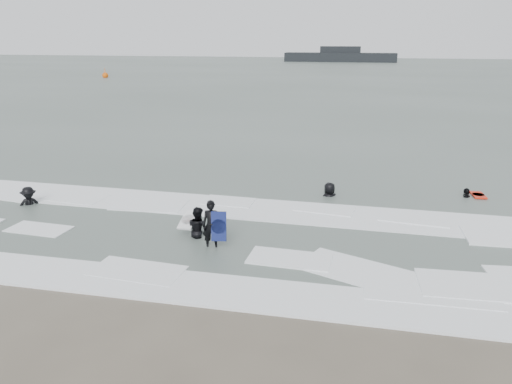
% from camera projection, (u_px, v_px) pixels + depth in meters
% --- Properties ---
extents(ground, '(320.00, 320.00, 0.00)m').
position_uv_depth(ground, '(216.00, 281.00, 14.04)').
color(ground, brown).
rests_on(ground, ground).
extents(sea, '(320.00, 320.00, 0.00)m').
position_uv_depth(sea, '(352.00, 75.00, 88.41)').
color(sea, '#47544C').
rests_on(sea, ground).
extents(surfer_centre, '(0.65, 0.48, 1.66)m').
position_uv_depth(surfer_centre, '(212.00, 249.00, 16.13)').
color(surfer_centre, black).
rests_on(surfer_centre, ground).
extents(surfer_wading, '(1.01, 0.94, 1.65)m').
position_uv_depth(surfer_wading, '(198.00, 238.00, 17.05)').
color(surfer_wading, black).
rests_on(surfer_wading, ground).
extents(surfer_breaker, '(1.22, 1.17, 1.67)m').
position_uv_depth(surfer_breaker, '(30.00, 206.00, 20.19)').
color(surfer_breaker, black).
rests_on(surfer_breaker, ground).
extents(surfer_right_near, '(0.86, 0.98, 1.59)m').
position_uv_depth(surfer_right_near, '(466.00, 198.00, 21.25)').
color(surfer_right_near, black).
rests_on(surfer_right_near, ground).
extents(surfer_right_far, '(1.04, 0.95, 1.78)m').
position_uv_depth(surfer_right_far, '(329.00, 197.00, 21.39)').
color(surfer_right_far, black).
rests_on(surfer_right_far, ground).
extents(surf_foam, '(30.03, 9.06, 0.09)m').
position_uv_depth(surf_foam, '(248.00, 232.00, 17.47)').
color(surf_foam, white).
rests_on(surf_foam, ground).
extents(bodyboards, '(11.10, 8.50, 1.25)m').
position_uv_depth(bodyboards, '(312.00, 212.00, 18.07)').
color(bodyboards, '#11194F').
rests_on(bodyboards, ground).
extents(buoy, '(1.00, 1.00, 1.65)m').
position_uv_depth(buoy, '(105.00, 75.00, 83.57)').
color(buoy, '#D35009').
rests_on(buoy, ground).
extents(vessel_horizon, '(30.29, 5.41, 4.11)m').
position_uv_depth(vessel_horizon, '(340.00, 56.00, 137.08)').
color(vessel_horizon, black).
rests_on(vessel_horizon, ground).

